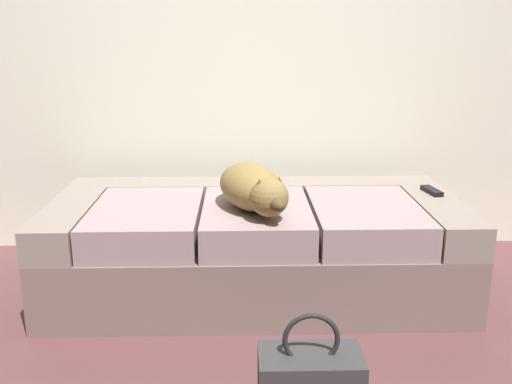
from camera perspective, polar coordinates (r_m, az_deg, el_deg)
name	(u,v)px	position (r m, az deg, el deg)	size (l,w,h in m)	color
couch	(256,246)	(2.74, -0.03, -5.25)	(1.86, 0.88, 0.45)	#7B645E
dog_tan	(254,188)	(2.49, -0.22, 0.37)	(0.37, 0.55, 0.19)	olive
tv_remote	(432,191)	(2.90, 16.78, 0.11)	(0.04, 0.15, 0.02)	black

